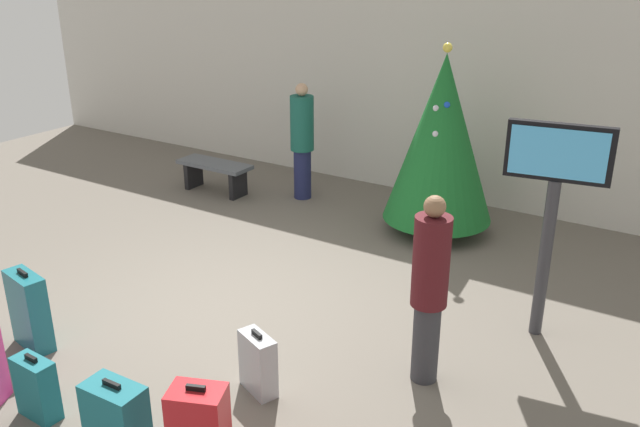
{
  "coord_description": "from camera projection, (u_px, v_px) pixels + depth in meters",
  "views": [
    {
      "loc": [
        4.15,
        -4.67,
        3.52
      ],
      "look_at": [
        0.58,
        0.95,
        0.9
      ],
      "focal_mm": 37.59,
      "sensor_mm": 36.0,
      "label": 1
    }
  ],
  "objects": [
    {
      "name": "suitcase_6",
      "position": [
        258.0,
        363.0,
        5.65
      ],
      "size": [
        0.41,
        0.3,
        0.58
      ],
      "color": "#9EA0A5",
      "rests_on": "ground_plane"
    },
    {
      "name": "suitcase_4",
      "position": [
        36.0,
        388.0,
        5.34
      ],
      "size": [
        0.38,
        0.19,
        0.57
      ],
      "color": "#19606B",
      "rests_on": "ground_plane"
    },
    {
      "name": "suitcase_2",
      "position": [
        116.0,
        418.0,
        4.97
      ],
      "size": [
        0.48,
        0.28,
        0.61
      ],
      "color": "#19606B",
      "rests_on": "ground_plane"
    },
    {
      "name": "suitcase_3",
      "position": [
        29.0,
        311.0,
        6.26
      ],
      "size": [
        0.51,
        0.29,
        0.8
      ],
      "color": "#19606B",
      "rests_on": "ground_plane"
    },
    {
      "name": "holiday_tree",
      "position": [
        441.0,
        139.0,
        8.53
      ],
      "size": [
        1.42,
        1.42,
        2.48
      ],
      "color": "#4C3319",
      "rests_on": "ground_plane"
    },
    {
      "name": "back_wall",
      "position": [
        417.0,
        75.0,
        9.97
      ],
      "size": [
        16.0,
        0.2,
        3.58
      ],
      "primitive_type": "cube",
      "color": "beige",
      "rests_on": "ground_plane"
    },
    {
      "name": "flight_info_kiosk",
      "position": [
        554.0,
        191.0,
        6.09
      ],
      "size": [
        0.93,
        0.22,
        2.11
      ],
      "color": "#333338",
      "rests_on": "ground_plane"
    },
    {
      "name": "traveller_1",
      "position": [
        302.0,
        139.0,
        9.91
      ],
      "size": [
        0.48,
        0.48,
        1.75
      ],
      "color": "#1E234C",
      "rests_on": "ground_plane"
    },
    {
      "name": "waiting_bench",
      "position": [
        215.0,
        171.0,
        10.35
      ],
      "size": [
        1.21,
        0.44,
        0.48
      ],
      "color": "#4C5159",
      "rests_on": "ground_plane"
    },
    {
      "name": "ground_plane",
      "position": [
        225.0,
        310.0,
        7.03
      ],
      "size": [
        16.0,
        16.0,
        0.0
      ],
      "primitive_type": "plane",
      "color": "#665E54"
    },
    {
      "name": "traveller_0",
      "position": [
        429.0,
        286.0,
        5.59
      ],
      "size": [
        0.32,
        0.32,
        1.71
      ],
      "color": "#333338",
      "rests_on": "ground_plane"
    }
  ]
}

